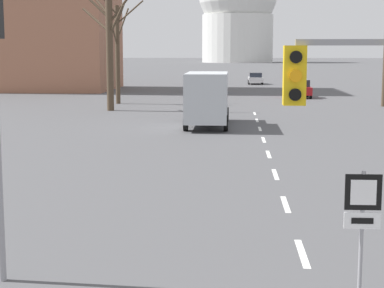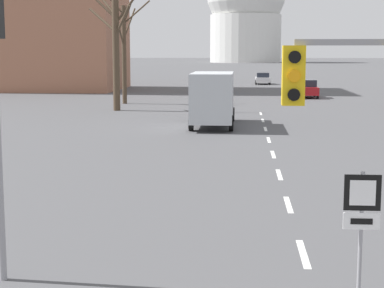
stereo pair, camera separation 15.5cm
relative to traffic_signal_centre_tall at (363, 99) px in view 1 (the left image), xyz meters
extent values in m
cube|color=silver|center=(-0.56, 3.07, -3.59)|extent=(0.16, 2.00, 0.01)
cube|color=silver|center=(-0.56, 7.57, -3.59)|extent=(0.16, 2.00, 0.01)
cube|color=silver|center=(-0.56, 12.07, -3.59)|extent=(0.16, 2.00, 0.01)
cube|color=silver|center=(-0.56, 16.57, -3.59)|extent=(0.16, 2.00, 0.01)
cube|color=silver|center=(-0.56, 21.07, -3.59)|extent=(0.16, 2.00, 0.01)
cube|color=silver|center=(-0.56, 25.57, -3.59)|extent=(0.16, 2.00, 0.01)
cube|color=silver|center=(-0.56, 30.07, -3.59)|extent=(0.16, 2.00, 0.01)
cube|color=silver|center=(-0.56, 34.57, -3.59)|extent=(0.16, 2.00, 0.01)
cube|color=gray|center=(-0.25, 0.01, 0.90)|extent=(1.71, 0.10, 0.10)
cube|color=yellow|center=(-1.10, 0.01, 0.37)|extent=(0.36, 0.28, 0.96)
cylinder|color=black|center=(-1.10, -0.16, 0.67)|extent=(0.20, 0.06, 0.20)
cylinder|color=orange|center=(-1.10, -0.16, 0.37)|extent=(0.20, 0.06, 0.20)
cylinder|color=black|center=(-1.10, -0.16, 0.07)|extent=(0.20, 0.06, 0.20)
cylinder|color=gray|center=(0.06, 0.00, -2.39)|extent=(0.07, 0.07, 2.41)
cube|color=black|center=(0.06, -0.02, -1.54)|extent=(0.60, 0.03, 0.60)
cube|color=white|center=(0.06, -0.04, -1.54)|extent=(0.42, 0.01, 0.42)
cube|color=white|center=(0.06, -0.02, -2.02)|extent=(0.60, 0.03, 0.28)
cube|color=black|center=(0.06, -0.04, -2.02)|extent=(0.36, 0.01, 0.10)
cube|color=maroon|center=(4.21, 50.44, -2.90)|extent=(1.82, 4.24, 0.74)
cube|color=#1E232D|center=(4.21, 50.22, -2.21)|extent=(1.54, 2.04, 0.64)
cylinder|color=black|center=(3.35, 51.75, -3.27)|extent=(0.18, 0.64, 0.64)
cylinder|color=black|center=(5.07, 51.75, -3.27)|extent=(0.18, 0.64, 0.64)
cylinder|color=black|center=(3.35, 49.12, -3.27)|extent=(0.18, 0.64, 0.64)
cylinder|color=black|center=(5.07, 49.12, -3.27)|extent=(0.18, 0.64, 0.64)
cube|color=navy|center=(-4.74, 57.42, -2.90)|extent=(1.76, 3.97, 0.74)
cube|color=#1E232D|center=(-4.74, 57.22, -2.20)|extent=(1.50, 1.90, 0.66)
cylinder|color=black|center=(-5.57, 58.65, -3.28)|extent=(0.18, 0.63, 0.63)
cylinder|color=black|center=(-3.91, 58.65, -3.28)|extent=(0.18, 0.63, 0.63)
cylinder|color=black|center=(-5.57, 56.19, -3.28)|extent=(0.18, 0.63, 0.63)
cylinder|color=black|center=(-3.91, 56.19, -3.28)|extent=(0.18, 0.63, 0.63)
cube|color=silver|center=(0.87, 75.12, -2.98)|extent=(1.87, 4.52, 0.62)
cube|color=#1E232D|center=(0.87, 74.89, -2.37)|extent=(1.59, 2.17, 0.60)
cylinder|color=black|center=(-0.02, 76.52, -3.29)|extent=(0.18, 0.60, 0.60)
cylinder|color=black|center=(1.75, 76.52, -3.29)|extent=(0.18, 0.60, 0.60)
cylinder|color=black|center=(-0.02, 73.72, -3.29)|extent=(0.18, 0.60, 0.60)
cylinder|color=black|center=(1.75, 73.72, -3.29)|extent=(0.18, 0.60, 0.60)
cube|color=#333842|center=(-3.57, 29.43, -2.10)|extent=(2.20, 2.00, 2.10)
cube|color=#B2B7BC|center=(-3.57, 25.83, -1.80)|extent=(2.30, 5.20, 2.70)
cylinder|color=black|center=(-4.67, 29.43, -3.15)|extent=(0.24, 0.88, 0.88)
cylinder|color=black|center=(-2.47, 29.43, -3.15)|extent=(0.24, 0.88, 0.88)
cylinder|color=black|center=(-4.67, 24.40, -3.15)|extent=(0.24, 0.88, 0.88)
cylinder|color=black|center=(-2.47, 24.40, -3.15)|extent=(0.24, 0.88, 0.88)
cylinder|color=#473828|center=(-11.64, 42.38, 0.43)|extent=(0.37, 0.37, 8.05)
cylinder|color=#473828|center=(-11.77, 41.62, 2.18)|extent=(0.36, 1.62, 2.02)
cylinder|color=#473828|center=(-11.25, 42.98, 3.03)|extent=(0.86, 1.34, 2.57)
cylinder|color=#473828|center=(-11.13, 42.01, 4.09)|extent=(1.13, 0.88, 2.41)
cylinder|color=#473828|center=(-10.61, 42.99, 3.97)|extent=(2.03, 1.49, 2.02)
cylinder|color=#473828|center=(-11.09, 36.14, 0.56)|extent=(0.51, 0.51, 8.31)
cylinder|color=#473828|center=(-9.98, 35.96, 4.11)|extent=(2.35, 0.56, 2.88)
cylinder|color=#473828|center=(-11.98, 36.78, 4.30)|extent=(1.79, 1.58, 1.85)
cylinder|color=#473828|center=(-10.47, 35.64, 2.95)|extent=(1.36, 1.22, 2.16)
cylinder|color=#473828|center=(-12.22, 36.76, 3.06)|extent=(2.26, 1.59, 1.81)
cylinder|color=silver|center=(-0.56, 238.88, 5.42)|extent=(27.04, 27.04, 18.02)
camera|label=1|loc=(-2.09, -10.49, 0.76)|focal=60.00mm
camera|label=2|loc=(-1.94, -10.48, 0.76)|focal=60.00mm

